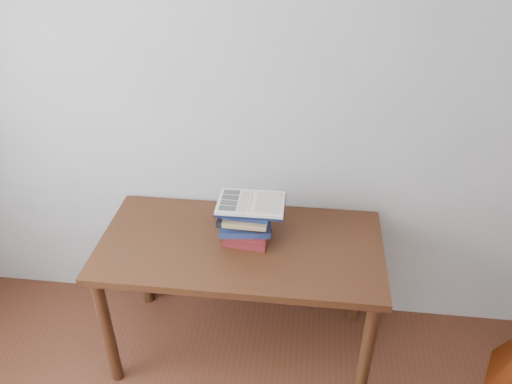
# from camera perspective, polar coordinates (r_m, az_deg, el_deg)

# --- Properties ---
(room_shell) EXTENTS (3.54, 3.54, 2.62)m
(room_shell) POSITION_cam_1_polar(r_m,az_deg,el_deg) (0.91, -22.95, -14.95)
(room_shell) COLOR #B1AEA7
(room_shell) RESTS_ON ground
(desk) EXTENTS (1.38, 0.69, 0.74)m
(desk) POSITION_cam_1_polar(r_m,az_deg,el_deg) (2.50, -1.76, -7.58)
(desk) COLOR #421F10
(desk) RESTS_ON ground
(book_stack) EXTENTS (0.26, 0.21, 0.19)m
(book_stack) POSITION_cam_1_polar(r_m,az_deg,el_deg) (2.40, -1.16, -3.61)
(book_stack) COLOR maroon
(book_stack) RESTS_ON desk
(open_book) EXTENTS (0.32, 0.23, 0.03)m
(open_book) POSITION_cam_1_polar(r_m,az_deg,el_deg) (2.35, -0.56, -1.34)
(open_book) COLOR black
(open_book) RESTS_ON book_stack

